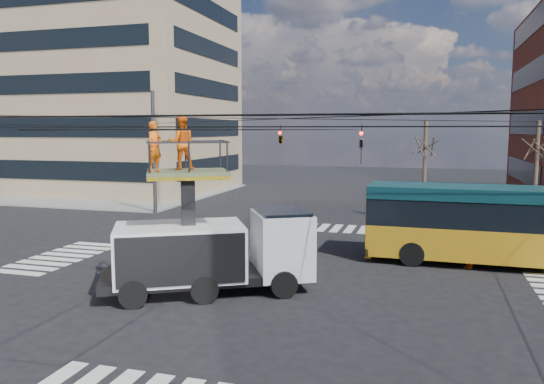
% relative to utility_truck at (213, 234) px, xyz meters
% --- Properties ---
extents(ground, '(120.00, 120.00, 0.00)m').
position_rel_utility_truck_xyz_m(ground, '(1.76, 2.73, -1.99)').
color(ground, black).
rests_on(ground, ground).
extents(sidewalk_nw, '(18.00, 18.00, 0.12)m').
position_rel_utility_truck_xyz_m(sidewalk_nw, '(-19.24, 23.73, -1.93)').
color(sidewalk_nw, slate).
rests_on(sidewalk_nw, ground).
extents(crosswalks, '(22.40, 22.40, 0.02)m').
position_rel_utility_truck_xyz_m(crosswalks, '(1.76, 2.73, -1.98)').
color(crosswalks, silver).
rests_on(crosswalks, ground).
extents(building_tower, '(18.06, 16.06, 30.00)m').
position_rel_utility_truck_xyz_m(building_tower, '(-20.22, 26.71, 13.02)').
color(building_tower, '#997B61').
rests_on(building_tower, ground).
extents(overhead_network, '(24.24, 24.24, 8.00)m').
position_rel_utility_truck_xyz_m(overhead_network, '(1.69, 3.13, 2.30)').
color(overhead_network, '#2D2D30').
rests_on(overhead_network, ground).
extents(tree_a, '(2.00, 2.00, 6.00)m').
position_rel_utility_truck_xyz_m(tree_a, '(6.76, 16.23, 2.64)').
color(tree_a, '#382B21').
rests_on(tree_a, ground).
extents(tree_b, '(2.00, 2.00, 6.00)m').
position_rel_utility_truck_xyz_m(tree_b, '(12.76, 16.23, 2.64)').
color(tree_b, '#382B21').
rests_on(tree_b, ground).
extents(utility_truck, '(7.25, 5.37, 5.95)m').
position_rel_utility_truck_xyz_m(utility_truck, '(0.00, 0.00, 0.00)').
color(utility_truck, black).
rests_on(utility_truck, ground).
extents(city_bus, '(12.51, 2.81, 3.20)m').
position_rel_utility_truck_xyz_m(city_bus, '(10.76, 6.50, -0.26)').
color(city_bus, orange).
rests_on(city_bus, ground).
extents(traffic_cone, '(0.36, 0.36, 0.70)m').
position_rel_utility_truck_xyz_m(traffic_cone, '(-3.84, 0.71, -1.64)').
color(traffic_cone, '#D05A08').
rests_on(traffic_cone, ground).
extents(worker_ground, '(0.47, 1.01, 1.70)m').
position_rel_utility_truck_xyz_m(worker_ground, '(-3.42, 0.03, -1.14)').
color(worker_ground, '#FF3810').
rests_on(worker_ground, ground).
extents(flagger, '(1.11, 1.17, 1.59)m').
position_rel_utility_truck_xyz_m(flagger, '(8.58, 5.71, -1.19)').
color(flagger, '#ED4E0E').
rests_on(flagger, ground).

